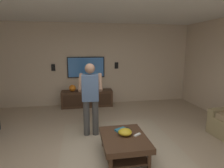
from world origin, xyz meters
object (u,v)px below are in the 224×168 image
(bowl, at_px, (125,132))
(book, at_px, (121,130))
(tv, at_px, (86,67))
(remote_white, at_px, (137,135))
(remote_black, at_px, (128,129))
(wall_speaker_left, at_px, (116,65))
(media_console, at_px, (87,98))
(person_standing, at_px, (90,95))
(coffee_table, at_px, (124,142))
(vase_round, at_px, (72,88))
(wall_speaker_right, at_px, (53,68))

(bowl, height_order, book, bowl)
(tv, bearing_deg, remote_white, 12.93)
(remote_black, relative_size, wall_speaker_left, 0.68)
(book, distance_m, wall_speaker_left, 3.33)
(bowl, height_order, wall_speaker_left, wall_speaker_left)
(media_console, height_order, person_standing, person_standing)
(bowl, bearing_deg, person_standing, 31.02)
(remote_white, distance_m, wall_speaker_left, 3.52)
(tv, relative_size, remote_black, 8.37)
(person_standing, distance_m, bowl, 1.19)
(coffee_table, xyz_separation_m, bowl, (0.06, -0.03, 0.16))
(coffee_table, distance_m, vase_round, 3.27)
(coffee_table, relative_size, vase_round, 4.55)
(tv, relative_size, person_standing, 0.77)
(tv, distance_m, bowl, 3.46)
(book, height_order, wall_speaker_right, wall_speaker_right)
(remote_white, relative_size, vase_round, 0.68)
(remote_black, xyz_separation_m, vase_round, (2.83, 1.15, 0.25))
(book, bearing_deg, person_standing, 98.58)
(media_console, relative_size, wall_speaker_right, 7.73)
(remote_white, bearing_deg, remote_black, -101.56)
(bowl, height_order, wall_speaker_right, wall_speaker_right)
(tv, relative_size, book, 5.70)
(wall_speaker_right, bearing_deg, vase_round, -115.47)
(person_standing, bearing_deg, bowl, -143.79)
(coffee_table, height_order, tv, tv)
(person_standing, height_order, wall_speaker_left, person_standing)
(bowl, relative_size, remote_white, 1.69)
(person_standing, relative_size, wall_speaker_left, 7.45)
(tv, bearing_deg, person_standing, -0.12)
(person_standing, bearing_deg, wall_speaker_right, 29.45)
(bowl, bearing_deg, coffee_table, 152.66)
(wall_speaker_left, bearing_deg, bowl, 171.32)
(remote_black, xyz_separation_m, wall_speaker_left, (3.12, -0.39, 0.94))
(person_standing, bearing_deg, remote_black, -131.86)
(remote_black, bearing_deg, media_console, 177.13)
(media_console, xyz_separation_m, person_standing, (-2.14, 0.00, 0.66))
(tv, height_order, book, tv)
(vase_round, bearing_deg, bowl, -161.22)
(media_console, height_order, vase_round, vase_round)
(remote_white, bearing_deg, tv, -109.47)
(remote_white, relative_size, wall_speaker_right, 0.68)
(coffee_table, height_order, vase_round, vase_round)
(remote_black, bearing_deg, person_standing, -153.15)
(book, height_order, wall_speaker_left, wall_speaker_left)
(bowl, xyz_separation_m, wall_speaker_right, (3.32, 1.64, 0.86))
(tv, height_order, bowl, tv)
(media_console, relative_size, vase_round, 7.73)
(wall_speaker_left, bearing_deg, book, 170.37)
(coffee_table, bearing_deg, vase_round, 17.91)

